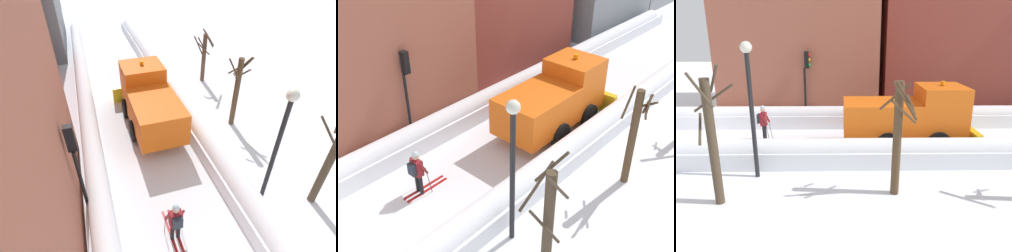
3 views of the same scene
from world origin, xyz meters
The scene contains 10 objects.
ground_plane centered at (0.00, 10.00, 0.00)m, with size 80.00×80.00×0.00m, color white.
snowbank_left centered at (-2.63, 10.00, 0.55)m, with size 1.10×36.00×1.19m.
snowbank_right centered at (2.63, 10.00, 0.53)m, with size 1.10×36.00×1.16m.
plow_truck centered at (0.60, 10.15, 1.48)m, with size 3.20×5.98×3.12m.
skier centered at (-0.33, 3.23, 1.00)m, with size 0.62×1.80×1.81m.
traffic_light_pole centered at (-3.06, 5.12, 2.92)m, with size 0.28×0.42×4.15m.
street_lamp centered at (3.55, 3.84, 3.14)m, with size 0.40×0.40×4.93m.
bare_tree_near centered at (5.37, 3.11, 2.12)m, with size 0.99×1.30×4.41m.
bare_tree_mid centered at (4.89, 8.79, 2.06)m, with size 1.05×1.15×3.90m.
bare_tree_far centered at (5.43, 14.07, 1.81)m, with size 1.21×1.36×3.78m.
Camera 1 is at (-2.18, -1.70, 8.78)m, focal length 28.73 mm.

